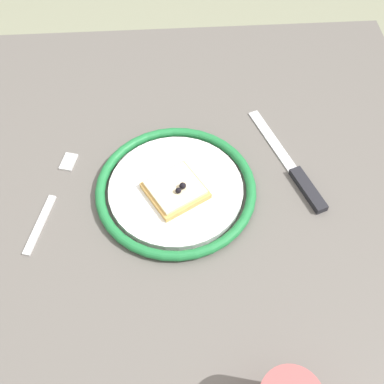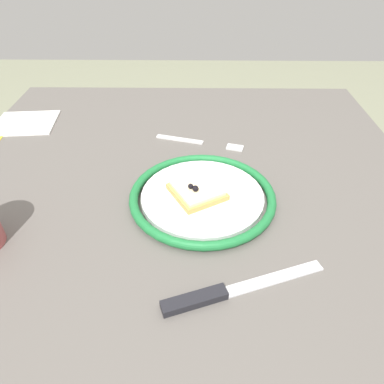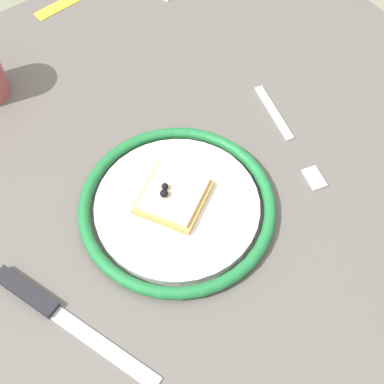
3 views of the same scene
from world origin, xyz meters
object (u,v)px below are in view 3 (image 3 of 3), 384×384
object	(u,v)px
dining_table	(182,210)
pizza_slice_near	(173,196)
knife	(47,306)
fork	(288,136)
plate	(177,206)

from	to	relation	value
dining_table	pizza_slice_near	size ratio (longest dim) A/B	8.57
knife	fork	bearing A→B (deg)	-176.96
plate	pizza_slice_near	world-z (taller)	pizza_slice_near
dining_table	fork	size ratio (longest dim) A/B	4.96
fork	knife	bearing A→B (deg)	3.04
knife	plate	bearing A→B (deg)	-174.91
pizza_slice_near	plate	bearing A→B (deg)	86.46
dining_table	plate	distance (m)	0.11
dining_table	pizza_slice_near	bearing A→B (deg)	41.58
dining_table	pizza_slice_near	world-z (taller)	pizza_slice_near
dining_table	fork	distance (m)	0.19
dining_table	plate	xyz separation A→B (m)	(0.03, 0.04, 0.10)
pizza_slice_near	fork	xyz separation A→B (m)	(-0.20, 0.01, -0.02)
pizza_slice_near	knife	world-z (taller)	pizza_slice_near
plate	knife	world-z (taller)	plate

